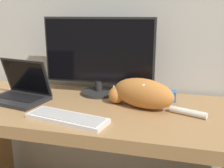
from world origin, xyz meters
name	(u,v)px	position (x,y,z in m)	size (l,w,h in m)	color
desk	(91,131)	(0.00, 0.34, 0.59)	(1.60, 0.67, 0.74)	#A37A4C
monitor	(98,56)	(-0.02, 0.55, 0.97)	(0.66, 0.21, 0.45)	#282828
laptop	(20,92)	(-0.41, 0.33, 0.78)	(0.35, 0.27, 0.23)	#232326
external_keyboard	(67,118)	(-0.04, 0.13, 0.75)	(0.40, 0.20, 0.02)	white
cat	(142,93)	(0.27, 0.38, 0.81)	(0.51, 0.25, 0.15)	#C67A38
small_toy	(171,96)	(0.41, 0.52, 0.77)	(0.06, 0.06, 0.06)	#2D6BB7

